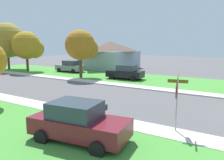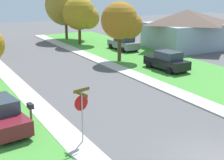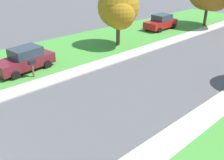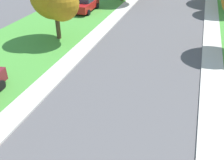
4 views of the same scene
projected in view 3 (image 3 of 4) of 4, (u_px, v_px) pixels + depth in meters
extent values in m
cube|color=beige|center=(205.00, 116.00, 13.50)|extent=(1.40, 56.00, 0.10)
cube|color=beige|center=(94.00, 66.00, 19.77)|extent=(1.40, 56.00, 0.10)
cube|color=#479338|center=(61.00, 51.00, 22.92)|extent=(8.00, 56.00, 0.08)
cube|color=maroon|center=(25.00, 62.00, 18.73)|extent=(2.33, 4.49, 0.76)
cube|color=#2D3842|center=(26.00, 52.00, 18.56)|extent=(1.85, 2.29, 0.68)
cylinder|color=black|center=(16.00, 76.00, 17.45)|extent=(0.32, 0.67, 0.64)
cylinder|color=black|center=(2.00, 69.00, 18.51)|extent=(0.32, 0.67, 0.64)
cylinder|color=black|center=(48.00, 65.00, 19.29)|extent=(0.32, 0.67, 0.64)
cylinder|color=black|center=(34.00, 59.00, 20.34)|extent=(0.32, 0.67, 0.64)
cube|color=red|center=(160.00, 24.00, 29.86)|extent=(1.90, 4.34, 0.76)
cube|color=#2D3842|center=(162.00, 17.00, 29.68)|extent=(1.65, 2.14, 0.68)
cylinder|color=black|center=(160.00, 30.00, 28.61)|extent=(0.26, 0.65, 0.64)
cylinder|color=black|center=(147.00, 28.00, 29.78)|extent=(0.26, 0.65, 0.64)
cylinder|color=black|center=(173.00, 26.00, 30.27)|extent=(0.26, 0.65, 0.64)
cylinder|color=black|center=(161.00, 24.00, 31.45)|extent=(0.26, 0.65, 0.64)
cylinder|color=#4C3823|center=(206.00, 15.00, 31.37)|extent=(0.36, 0.36, 2.71)
cylinder|color=#4C3823|center=(118.00, 34.00, 24.13)|extent=(0.36, 0.36, 2.29)
sphere|color=#A17117|center=(118.00, 7.00, 23.07)|extent=(3.78, 3.78, 3.78)
sphere|color=#A17117|center=(120.00, 15.00, 22.36)|extent=(2.65, 2.65, 2.65)
cube|color=brown|center=(33.00, 71.00, 17.69)|extent=(0.10, 0.10, 1.05)
cube|color=black|center=(32.00, 62.00, 17.41)|extent=(0.29, 0.50, 0.26)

